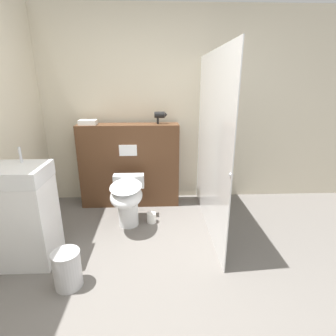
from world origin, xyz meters
TOP-DOWN VIEW (x-y plane):
  - ground_plane at (0.00, 0.00)m, footprint 12.00×12.00m
  - wall_back at (0.00, 2.12)m, footprint 8.00×0.06m
  - partition_panel at (-0.40, 1.88)m, footprint 1.28×0.28m
  - shower_glass at (0.54, 1.26)m, footprint 0.04×1.66m
  - toilet at (-0.38, 1.27)m, footprint 0.36×0.62m
  - sink_vanity at (-1.23, 0.70)m, footprint 0.48×0.42m
  - hair_drier at (0.01, 1.89)m, footprint 0.16×0.08m
  - folded_towel at (-0.89, 1.86)m, footprint 0.21×0.15m
  - spare_toilet_roll at (-0.11, 1.34)m, footprint 0.11×0.11m
  - waste_bin at (-0.78, 0.34)m, footprint 0.23×0.23m

SIDE VIEW (x-z plane):
  - ground_plane at x=0.00m, z-range 0.00..0.00m
  - spare_toilet_roll at x=-0.11m, z-range 0.00..0.12m
  - waste_bin at x=-0.78m, z-range 0.00..0.32m
  - toilet at x=-0.38m, z-range 0.08..0.63m
  - sink_vanity at x=-1.23m, z-range -0.07..1.00m
  - partition_panel at x=-0.40m, z-range 0.00..1.09m
  - shower_glass at x=0.54m, z-range 0.00..1.90m
  - folded_towel at x=-0.89m, z-range 1.09..1.15m
  - hair_drier at x=0.01m, z-range 1.12..1.28m
  - wall_back at x=0.00m, z-range 0.00..2.50m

